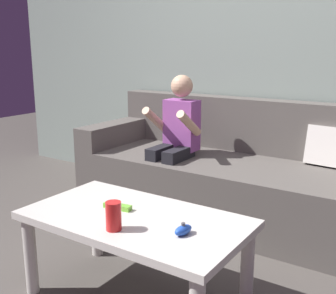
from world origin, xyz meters
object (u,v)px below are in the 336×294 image
person_seated_on_couch (175,137)px  nunchuk_blue (183,230)px  game_remote_lime_near_edge (117,206)px  soda_can (114,216)px  coffee_table (135,229)px  couch (226,175)px

person_seated_on_couch → nunchuk_blue: (0.71, -1.05, -0.12)m
game_remote_lime_near_edge → nunchuk_blue: size_ratio=1.48×
nunchuk_blue → soda_can: bearing=-155.9°
nunchuk_blue → soda_can: soda_can is taller
coffee_table → nunchuk_blue: (0.29, -0.04, 0.08)m
coffee_table → game_remote_lime_near_edge: 0.14m
game_remote_lime_near_edge → soda_can: (0.14, -0.18, 0.05)m
couch → coffee_table: size_ratio=2.01×
couch → person_seated_on_couch: (-0.31, -0.18, 0.27)m
couch → person_seated_on_couch: bearing=-150.5°
game_remote_lime_near_edge → soda_can: size_ratio=1.18×
couch → nunchuk_blue: size_ratio=21.08×
game_remote_lime_near_edge → soda_can: bearing=-53.3°
coffee_table → soda_can: soda_can is taller
person_seated_on_couch → nunchuk_blue: size_ratio=10.14×
couch → game_remote_lime_near_edge: 1.17m
person_seated_on_couch → coffee_table: size_ratio=0.96×
person_seated_on_couch → game_remote_lime_near_edge: bearing=-72.5°
couch → coffee_table: (0.11, -1.18, 0.07)m
couch → soda_can: couch is taller
game_remote_lime_near_edge → couch: bearing=89.7°
person_seated_on_couch → soda_can: (0.45, -1.17, -0.07)m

